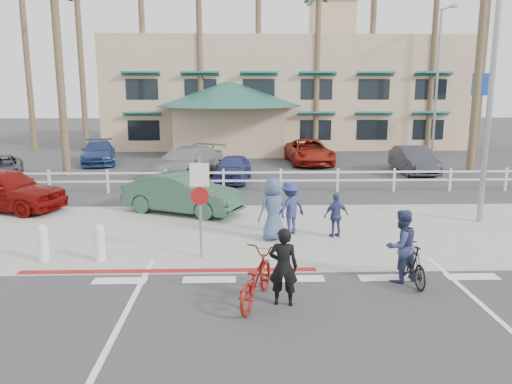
{
  "coord_description": "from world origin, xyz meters",
  "views": [
    {
      "loc": [
        -1.28,
        -10.03,
        4.18
      ],
      "look_at": [
        -0.87,
        3.2,
        1.5
      ],
      "focal_mm": 35.0,
      "sensor_mm": 36.0,
      "label": 1
    }
  ],
  "objects_px": {
    "bike_black": "(412,263)",
    "car_white_sedan": "(182,193)",
    "car_red_compact": "(4,189)",
    "bike_red": "(256,278)",
    "sign_post": "(200,202)"
  },
  "relations": [
    {
      "from": "bike_red",
      "to": "car_red_compact",
      "type": "xyz_separation_m",
      "value": [
        -8.72,
        8.22,
        0.24
      ]
    },
    {
      "from": "sign_post",
      "to": "car_white_sedan",
      "type": "relative_size",
      "value": 0.69
    },
    {
      "from": "car_red_compact",
      "to": "car_white_sedan",
      "type": "bearing_deg",
      "value": -77.43
    },
    {
      "from": "bike_black",
      "to": "car_white_sedan",
      "type": "relative_size",
      "value": 0.36
    },
    {
      "from": "bike_red",
      "to": "sign_post",
      "type": "bearing_deg",
      "value": -46.95
    },
    {
      "from": "sign_post",
      "to": "car_white_sedan",
      "type": "distance_m",
      "value": 4.96
    },
    {
      "from": "bike_red",
      "to": "car_red_compact",
      "type": "height_order",
      "value": "car_red_compact"
    },
    {
      "from": "car_red_compact",
      "to": "bike_black",
      "type": "bearing_deg",
      "value": -102.88
    },
    {
      "from": "bike_black",
      "to": "car_white_sedan",
      "type": "height_order",
      "value": "car_white_sedan"
    },
    {
      "from": "bike_black",
      "to": "car_red_compact",
      "type": "relative_size",
      "value": 0.34
    },
    {
      "from": "bike_red",
      "to": "car_white_sedan",
      "type": "distance_m",
      "value": 7.96
    },
    {
      "from": "car_white_sedan",
      "to": "car_red_compact",
      "type": "relative_size",
      "value": 0.94
    },
    {
      "from": "sign_post",
      "to": "bike_black",
      "type": "bearing_deg",
      "value": -21.55
    },
    {
      "from": "bike_red",
      "to": "car_red_compact",
      "type": "relative_size",
      "value": 0.44
    },
    {
      "from": "sign_post",
      "to": "car_red_compact",
      "type": "xyz_separation_m",
      "value": [
        -7.41,
        5.41,
        -0.69
      ]
    }
  ]
}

